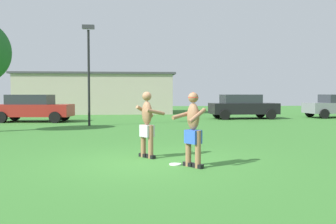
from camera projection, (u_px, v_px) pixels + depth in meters
The scene contains 8 objects.
ground_plane at pixel (152, 162), 8.87m from camera, with size 80.00×80.00×0.00m, color #38752D.
player_with_cap at pixel (193, 126), 8.20m from camera, with size 0.77×0.74×1.67m.
player_in_gray at pixel (147, 123), 9.43m from camera, with size 0.76×0.77×1.68m.
frisbee at pixel (175, 164), 8.51m from camera, with size 0.28×0.28×0.03m, color white.
car_red_near_post at pixel (33, 108), 21.54m from camera, with size 4.45×2.34×1.58m.
car_black_mid_lot at pixel (243, 106), 24.17m from camera, with size 4.39×2.20×1.58m.
lamp_post at pixel (89, 63), 18.72m from camera, with size 0.60×0.24×5.09m.
outbuilding_behind_lot at pixel (98, 93), 31.70m from camera, with size 12.85×6.42×3.33m.
Camera 1 is at (-0.32, -8.80, 1.63)m, focal length 39.69 mm.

